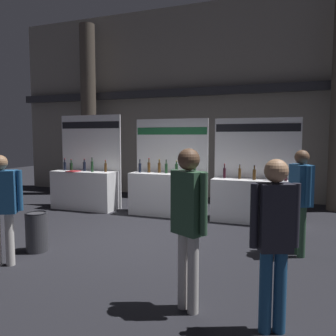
% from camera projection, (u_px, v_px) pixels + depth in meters
% --- Properties ---
extents(ground_plane, '(27.04, 27.04, 0.00)m').
position_uv_depth(ground_plane, '(140.00, 238.00, 6.41)').
color(ground_plane, black).
extents(hall_colonnade, '(13.52, 1.16, 6.01)m').
position_uv_depth(hall_colonnade, '(204.00, 103.00, 10.57)').
color(hall_colonnade, gray).
rests_on(hall_colonnade, ground_plane).
extents(exhibitor_booth_0, '(1.84, 0.71, 2.51)m').
position_uv_depth(exhibitor_booth_0, '(85.00, 185.00, 9.03)').
color(exhibitor_booth_0, white).
rests_on(exhibitor_booth_0, ground_plane).
extents(exhibitor_booth_1, '(1.90, 0.66, 2.37)m').
position_uv_depth(exhibitor_booth_1, '(167.00, 190.00, 8.32)').
color(exhibitor_booth_1, white).
rests_on(exhibitor_booth_1, ground_plane).
extents(exhibitor_booth_2, '(1.94, 0.66, 2.35)m').
position_uv_depth(exhibitor_booth_2, '(254.00, 196.00, 7.62)').
color(exhibitor_booth_2, white).
rests_on(exhibitor_booth_2, ground_plane).
extents(trash_bin, '(0.36, 0.36, 0.67)m').
position_uv_depth(trash_bin, '(37.00, 232.00, 5.67)').
color(trash_bin, '#38383D').
rests_on(trash_bin, ground_plane).
extents(visitor_0, '(0.47, 0.35, 1.80)m').
position_uv_depth(visitor_0, '(188.00, 216.00, 3.66)').
color(visitor_0, silver).
rests_on(visitor_0, ground_plane).
extents(visitor_2, '(0.45, 0.32, 1.71)m').
position_uv_depth(visitor_2, '(274.00, 233.00, 3.25)').
color(visitor_2, navy).
rests_on(visitor_2, ground_plane).
extents(visitor_3, '(0.55, 0.42, 1.66)m').
position_uv_depth(visitor_3, '(1.00, 200.00, 4.97)').
color(visitor_3, silver).
rests_on(visitor_3, ground_plane).
extents(visitor_5, '(0.39, 0.50, 1.71)m').
position_uv_depth(visitor_5, '(301.00, 193.00, 5.40)').
color(visitor_5, '#33563D').
rests_on(visitor_5, ground_plane).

